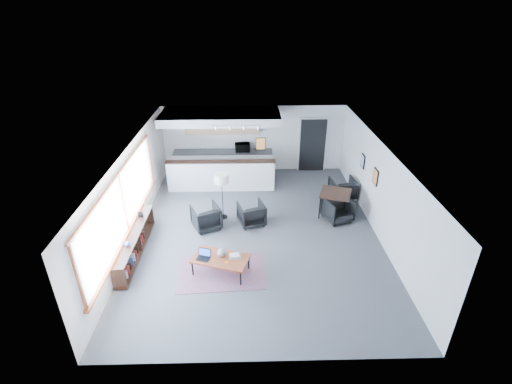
{
  "coord_description": "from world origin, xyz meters",
  "views": [
    {
      "loc": [
        -0.25,
        -9.27,
        6.14
      ],
      "look_at": [
        -0.01,
        0.4,
        1.1
      ],
      "focal_mm": 26.0,
      "sensor_mm": 36.0,
      "label": 1
    }
  ],
  "objects_px": {
    "microwave": "(242,147)",
    "coffee_table": "(221,259)",
    "book_stack": "(235,256)",
    "armchair_left": "(206,216)",
    "dining_chair_far": "(343,190)",
    "armchair_right": "(251,213)",
    "dining_chair_near": "(338,210)",
    "ceramic_pot": "(222,253)",
    "floor_lamp": "(222,180)",
    "laptop": "(204,255)",
    "dining_table": "(335,195)"
  },
  "relations": [
    {
      "from": "dining_chair_far",
      "to": "book_stack",
      "type": "bearing_deg",
      "value": 38.54
    },
    {
      "from": "coffee_table",
      "to": "dining_chair_far",
      "type": "xyz_separation_m",
      "value": [
        3.93,
        3.75,
        -0.06
      ]
    },
    {
      "from": "laptop",
      "to": "microwave",
      "type": "relative_size",
      "value": 0.68
    },
    {
      "from": "coffee_table",
      "to": "laptop",
      "type": "height_order",
      "value": "laptop"
    },
    {
      "from": "book_stack",
      "to": "microwave",
      "type": "xyz_separation_m",
      "value": [
        0.15,
        5.99,
        0.63
      ]
    },
    {
      "from": "ceramic_pot",
      "to": "microwave",
      "type": "relative_size",
      "value": 0.42
    },
    {
      "from": "laptop",
      "to": "ceramic_pot",
      "type": "bearing_deg",
      "value": 20.56
    },
    {
      "from": "coffee_table",
      "to": "book_stack",
      "type": "relative_size",
      "value": 5.29
    },
    {
      "from": "armchair_right",
      "to": "microwave",
      "type": "height_order",
      "value": "microwave"
    },
    {
      "from": "laptop",
      "to": "dining_table",
      "type": "bearing_deg",
      "value": 52.37
    },
    {
      "from": "coffee_table",
      "to": "book_stack",
      "type": "xyz_separation_m",
      "value": [
        0.35,
        0.02,
        0.07
      ]
    },
    {
      "from": "book_stack",
      "to": "microwave",
      "type": "height_order",
      "value": "microwave"
    },
    {
      "from": "book_stack",
      "to": "armchair_left",
      "type": "height_order",
      "value": "armchair_left"
    },
    {
      "from": "coffee_table",
      "to": "floor_lamp",
      "type": "height_order",
      "value": "floor_lamp"
    },
    {
      "from": "ceramic_pot",
      "to": "book_stack",
      "type": "distance_m",
      "value": 0.33
    },
    {
      "from": "laptop",
      "to": "coffee_table",
      "type": "bearing_deg",
      "value": 13.21
    },
    {
      "from": "dining_chair_far",
      "to": "dining_chair_near",
      "type": "bearing_deg",
      "value": 63.63
    },
    {
      "from": "floor_lamp",
      "to": "microwave",
      "type": "relative_size",
      "value": 2.72
    },
    {
      "from": "book_stack",
      "to": "dining_chair_near",
      "type": "relative_size",
      "value": 0.42
    },
    {
      "from": "armchair_left",
      "to": "dining_chair_far",
      "type": "relative_size",
      "value": 1.11
    },
    {
      "from": "laptop",
      "to": "dining_table",
      "type": "distance_m",
      "value": 4.74
    },
    {
      "from": "dining_chair_near",
      "to": "dining_chair_far",
      "type": "bearing_deg",
      "value": 51.16
    },
    {
      "from": "book_stack",
      "to": "microwave",
      "type": "bearing_deg",
      "value": 88.55
    },
    {
      "from": "dining_chair_near",
      "to": "dining_chair_far",
      "type": "distance_m",
      "value": 1.4
    },
    {
      "from": "coffee_table",
      "to": "dining_chair_near",
      "type": "distance_m",
      "value": 4.24
    },
    {
      "from": "ceramic_pot",
      "to": "book_stack",
      "type": "bearing_deg",
      "value": -6.37
    },
    {
      "from": "book_stack",
      "to": "dining_chair_near",
      "type": "bearing_deg",
      "value": 37.49
    },
    {
      "from": "ceramic_pot",
      "to": "dining_chair_far",
      "type": "relative_size",
      "value": 0.32
    },
    {
      "from": "book_stack",
      "to": "armchair_right",
      "type": "distance_m",
      "value": 2.3
    },
    {
      "from": "book_stack",
      "to": "dining_chair_far",
      "type": "xyz_separation_m",
      "value": [
        3.58,
        3.73,
        -0.13
      ]
    },
    {
      "from": "armchair_left",
      "to": "floor_lamp",
      "type": "xyz_separation_m",
      "value": [
        0.47,
        0.58,
        0.91
      ]
    },
    {
      "from": "dining_chair_far",
      "to": "ceramic_pot",
      "type": "bearing_deg",
      "value": 35.79
    },
    {
      "from": "ceramic_pot",
      "to": "dining_table",
      "type": "height_order",
      "value": "dining_table"
    },
    {
      "from": "armchair_right",
      "to": "dining_chair_near",
      "type": "bearing_deg",
      "value": 166.37
    },
    {
      "from": "ceramic_pot",
      "to": "armchair_left",
      "type": "xyz_separation_m",
      "value": [
        -0.59,
        2.03,
        -0.17
      ]
    },
    {
      "from": "ceramic_pot",
      "to": "armchair_right",
      "type": "xyz_separation_m",
      "value": [
        0.77,
        2.22,
        -0.18
      ]
    },
    {
      "from": "armchair_right",
      "to": "book_stack",
      "type": "bearing_deg",
      "value": 62.08
    },
    {
      "from": "coffee_table",
      "to": "laptop",
      "type": "distance_m",
      "value": 0.42
    },
    {
      "from": "ceramic_pot",
      "to": "armchair_left",
      "type": "relative_size",
      "value": 0.29
    },
    {
      "from": "coffee_table",
      "to": "book_stack",
      "type": "height_order",
      "value": "book_stack"
    },
    {
      "from": "microwave",
      "to": "coffee_table",
      "type": "bearing_deg",
      "value": -100.17
    },
    {
      "from": "armchair_right",
      "to": "dining_table",
      "type": "xyz_separation_m",
      "value": [
        2.64,
        0.5,
        0.32
      ]
    },
    {
      "from": "dining_chair_near",
      "to": "microwave",
      "type": "distance_m",
      "value": 4.73
    },
    {
      "from": "armchair_right",
      "to": "dining_chair_near",
      "type": "height_order",
      "value": "armchair_right"
    },
    {
      "from": "microwave",
      "to": "dining_chair_near",
      "type": "bearing_deg",
      "value": -55.73
    },
    {
      "from": "ceramic_pot",
      "to": "dining_chair_far",
      "type": "bearing_deg",
      "value": 43.44
    },
    {
      "from": "ceramic_pot",
      "to": "microwave",
      "type": "bearing_deg",
      "value": 85.45
    },
    {
      "from": "dining_chair_near",
      "to": "microwave",
      "type": "bearing_deg",
      "value": 109.54
    },
    {
      "from": "microwave",
      "to": "armchair_right",
      "type": "bearing_deg",
      "value": -90.9
    },
    {
      "from": "book_stack",
      "to": "microwave",
      "type": "distance_m",
      "value": 6.03
    }
  ]
}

